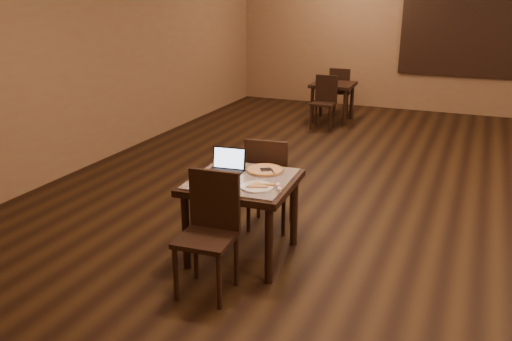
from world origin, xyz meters
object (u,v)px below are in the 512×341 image
at_px(laptop, 227,166).
at_px(chair_main_far, 269,179).
at_px(other_table_b, 333,90).
at_px(other_table_b_chair_far, 340,89).
at_px(other_table_b_chair_near, 325,99).
at_px(chair_main_near, 210,226).
at_px(tiled_table, 242,189).
at_px(pizza_pan, 265,171).

bearing_deg(laptop, chair_main_far, 61.05).
xyz_separation_m(other_table_b, other_table_b_chair_far, (0.00, 0.53, -0.07)).
distance_m(laptop, other_table_b_chair_near, 4.91).
bearing_deg(chair_main_near, tiled_table, 85.48).
bearing_deg(pizza_pan, chair_main_near, -98.40).
bearing_deg(tiled_table, other_table_b_chair_near, 94.34).
height_order(tiled_table, other_table_b_chair_far, other_table_b_chair_far).
height_order(chair_main_far, other_table_b_chair_near, chair_main_far).
height_order(laptop, pizza_pan, laptop).
bearing_deg(other_table_b, chair_main_far, -83.46).
bearing_deg(other_table_b, chair_main_near, -85.16).
distance_m(chair_main_near, chair_main_far, 1.23).
xyz_separation_m(chair_main_near, other_table_b_chair_near, (-0.66, 5.59, -0.05)).
bearing_deg(other_table_b_chair_near, pizza_pan, -81.88).
xyz_separation_m(chair_main_far, other_table_b_chair_near, (-0.67, 4.36, -0.04)).
bearing_deg(laptop, other_table_b, 88.09).
bearing_deg(other_table_b_chair_far, other_table_b_chair_near, 88.50).
height_order(chair_main_near, other_table_b_chair_near, chair_main_near).
relative_size(laptop, other_table_b_chair_far, 0.37).
distance_m(chair_main_near, laptop, 0.78).
distance_m(tiled_table, chair_main_near, 0.62).
distance_m(pizza_pan, other_table_b_chair_near, 4.80).
bearing_deg(other_table_b_chair_near, other_table_b, 88.50).
bearing_deg(tiled_table, other_table_b_chair_far, 92.98).
height_order(chair_main_far, other_table_b, chair_main_far).
height_order(chair_main_near, chair_main_far, chair_main_near).
xyz_separation_m(chair_main_far, other_table_b, (-0.67, 4.89, 0.03)).
relative_size(pizza_pan, other_table_b_chair_near, 0.39).
relative_size(chair_main_near, pizza_pan, 2.80).
xyz_separation_m(chair_main_near, pizza_pan, (0.13, 0.85, 0.21)).
height_order(laptop, other_table_b_chair_far, laptop).
distance_m(laptop, other_table_b_chair_far, 5.96).
distance_m(chair_main_near, other_table_b_chair_far, 6.68).
relative_size(tiled_table, other_table_b, 1.27).
bearing_deg(pizza_pan, other_table_b, 98.47).
bearing_deg(other_table_b_chair_near, chair_main_far, -82.50).
bearing_deg(tiled_table, laptop, 150.19).
bearing_deg(chair_main_near, other_table_b_chair_far, 91.68).
xyz_separation_m(chair_main_near, laptop, (-0.19, 0.71, 0.26)).
bearing_deg(other_table_b_chair_far, chair_main_near, 94.34).
bearing_deg(other_table_b, other_table_b_chair_far, 88.50).
xyz_separation_m(tiled_table, chair_main_near, (-0.01, -0.61, -0.10)).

